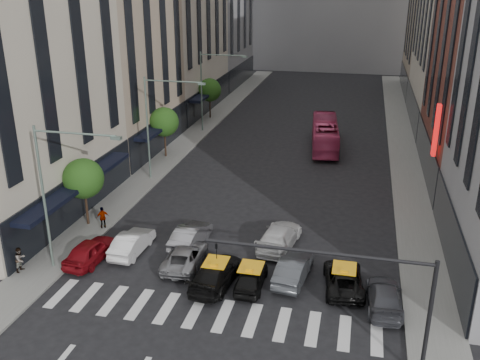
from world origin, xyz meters
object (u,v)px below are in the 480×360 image
Objects in this scene: car_white_front at (132,243)px; taxi_left at (216,273)px; streetlamp_near at (56,181)px; streetlamp_far at (209,81)px; streetlamp_mid at (157,115)px; car_red at (91,251)px; pedestrian_far at (103,217)px; taxi_center at (251,277)px; pedestrian_near at (20,259)px; bus at (325,134)px.

car_white_front is 0.86× the size of taxi_left.
streetlamp_far is at bearing 90.00° from streetlamp_near.
car_white_front is at bearing 44.27° from streetlamp_near.
streetlamp_mid is 18.90m from taxi_left.
pedestrian_far is (-1.32, 4.34, 0.20)m from car_red.
taxi_center is at bearing 166.36° from car_white_front.
car_white_front is (3.04, -13.03, -5.19)m from streetlamp_mid.
car_red is at bearing 68.46° from pedestrian_far.
taxi_left is at bearing -78.24° from pedestrian_near.
taxi_center is (11.49, -31.37, -5.25)m from streetlamp_far.
taxi_center is at bearing -178.63° from car_red.
streetlamp_near is 12.65m from taxi_center.
car_white_front is at bearing 103.43° from pedestrian_far.
taxi_center is (2.05, 0.16, -0.08)m from taxi_left.
bus reaches higher than car_white_front.
streetlamp_mid is 19.89m from taxi_center.
car_red is 1.01× the size of car_white_front.
car_red is 2.67m from car_white_front.
bus reaches higher than taxi_left.
taxi_left is at bearing 179.40° from car_red.
pedestrian_near is (-2.49, -32.99, -4.98)m from streetlamp_far.
car_white_front is 1.12× the size of taxi_center.
bus is at bearing 64.98° from streetlamp_near.
streetlamp_far is 29.65m from car_white_front.
streetlamp_mid is 1.00× the size of streetlamp_far.
streetlamp_mid reaches higher than pedestrian_near.
streetlamp_mid is (0.00, 16.00, 0.00)m from streetlamp_near.
car_white_front is 27.84m from bus.
car_white_front is (3.04, -29.03, -5.19)m from streetlamp_far.
car_red is at bearing -88.21° from streetlamp_far.
pedestrian_near is at bearing 37.40° from car_white_front.
car_white_front is (2.08, 1.67, -0.03)m from car_red.
streetlamp_near is at bearing 55.21° from pedestrian_far.
streetlamp_near is 32.07m from bus.
pedestrian_near reaches higher than taxi_center.
pedestrian_far is at bearing -68.17° from car_red.
pedestrian_far is (-3.40, 2.67, 0.23)m from car_white_front.
car_white_front is 6.87m from taxi_left.
car_white_front is 2.78× the size of pedestrian_near.
bus is 6.93× the size of pedestrian_near.
car_white_front is at bearing -84.02° from streetlamp_far.
taxi_center is at bearing 80.26° from bus.
streetlamp_mid is 19.06m from bus.
taxi_left is 28.61m from bus.
taxi_center is 12.87m from pedestrian_far.
car_white_front is (3.04, 2.97, -5.19)m from streetlamp_near.
streetlamp_far is at bearing 0.46° from pedestrian_near.
taxi_left is at bearing 2.85° from streetlamp_near.
streetlamp_near is 5.65× the size of pedestrian_far.
streetlamp_far is 2.06× the size of car_red.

